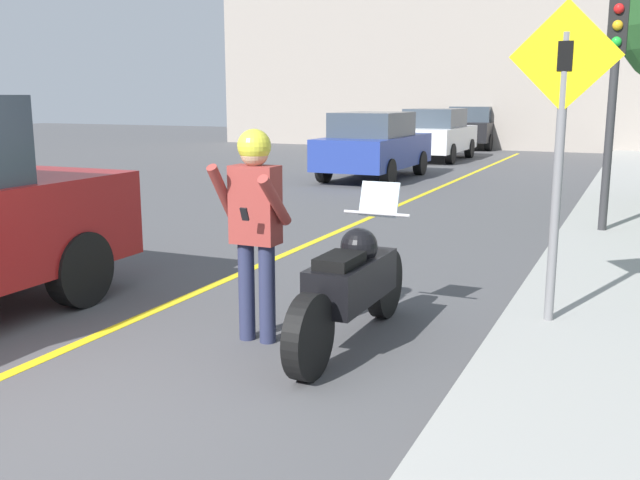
{
  "coord_description": "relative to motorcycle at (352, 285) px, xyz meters",
  "views": [
    {
      "loc": [
        3.66,
        -3.06,
        2.06
      ],
      "look_at": [
        1.13,
        2.51,
        0.83
      ],
      "focal_mm": 40.0,
      "sensor_mm": 36.0,
      "label": 1
    }
  ],
  "objects": [
    {
      "name": "building_backdrop",
      "position": [
        -1.51,
        23.68,
        3.2
      ],
      "size": [
        28.0,
        1.2,
        7.42
      ],
      "color": "gray",
      "rests_on": "ground"
    },
    {
      "name": "crossing_sign",
      "position": [
        1.49,
        0.93,
        1.25
      ],
      "size": [
        0.91,
        0.08,
        2.71
      ],
      "color": "slate",
      "rests_on": "sidewalk_curb"
    },
    {
      "name": "person_biker",
      "position": [
        -0.77,
        -0.28,
        0.61
      ],
      "size": [
        0.59,
        0.49,
        1.81
      ],
      "color": "#282D4C",
      "rests_on": "ground"
    },
    {
      "name": "parked_car_blue",
      "position": [
        -4.14,
        11.77,
        0.34
      ],
      "size": [
        1.88,
        4.2,
        1.68
      ],
      "color": "black",
      "rests_on": "ground"
    },
    {
      "name": "parked_car_white",
      "position": [
        -4.18,
        17.78,
        0.34
      ],
      "size": [
        1.88,
        4.2,
        1.68
      ],
      "color": "black",
      "rests_on": "ground"
    },
    {
      "name": "road_center_line",
      "position": [
        -2.11,
        3.68,
        -0.51
      ],
      "size": [
        0.12,
        36.0,
        0.01
      ],
      "color": "yellow",
      "rests_on": "ground"
    },
    {
      "name": "traffic_light",
      "position": [
        1.66,
        5.74,
        1.92
      ],
      "size": [
        0.26,
        0.3,
        3.28
      ],
      "color": "#2D2D30",
      "rests_on": "sidewalk_curb"
    },
    {
      "name": "parked_car_black",
      "position": [
        -4.23,
        23.9,
        0.34
      ],
      "size": [
        1.88,
        4.2,
        1.68
      ],
      "color": "black",
      "rests_on": "ground"
    },
    {
      "name": "ground_plane",
      "position": [
        -1.51,
        -2.32,
        -0.51
      ],
      "size": [
        80.0,
        80.0,
        0.0
      ],
      "primitive_type": "plane",
      "color": "#4C4C4F"
    },
    {
      "name": "motorcycle",
      "position": [
        0.0,
        0.0,
        0.0
      ],
      "size": [
        0.62,
        2.34,
        1.31
      ],
      "color": "black",
      "rests_on": "ground"
    }
  ]
}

